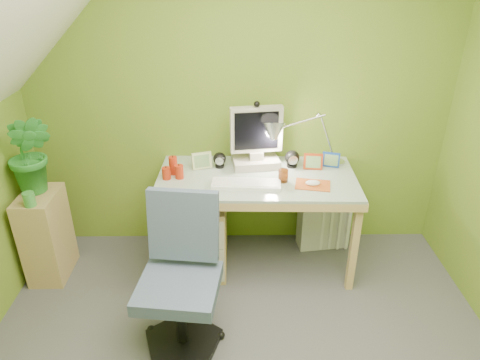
{
  "coord_description": "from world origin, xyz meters",
  "views": [
    {
      "loc": [
        -0.03,
        -1.59,
        2.18
      ],
      "look_at": [
        0.0,
        1.0,
        0.85
      ],
      "focal_mm": 33.0,
      "sensor_mm": 36.0,
      "label": 1
    }
  ],
  "objects_px": {
    "radiator": "(323,224)",
    "potted_plant": "(31,154)",
    "task_chair": "(179,286)",
    "desk_lamp": "(318,127)",
    "side_ledge": "(47,235)",
    "desk": "(256,221)",
    "monitor": "(256,132)"
  },
  "relations": [
    {
      "from": "desk",
      "to": "radiator",
      "type": "xyz_separation_m",
      "value": [
        0.57,
        0.23,
        -0.18
      ]
    },
    {
      "from": "monitor",
      "to": "side_ledge",
      "type": "bearing_deg",
      "value": -177.28
    },
    {
      "from": "task_chair",
      "to": "monitor",
      "type": "bearing_deg",
      "value": 71.26
    },
    {
      "from": "desk",
      "to": "potted_plant",
      "type": "bearing_deg",
      "value": -176.23
    },
    {
      "from": "task_chair",
      "to": "radiator",
      "type": "relative_size",
      "value": 2.32
    },
    {
      "from": "side_ledge",
      "to": "potted_plant",
      "type": "xyz_separation_m",
      "value": [
        0.0,
        0.05,
        0.63
      ]
    },
    {
      "from": "side_ledge",
      "to": "radiator",
      "type": "bearing_deg",
      "value": 9.12
    },
    {
      "from": "desk",
      "to": "side_ledge",
      "type": "distance_m",
      "value": 1.55
    },
    {
      "from": "desk_lamp",
      "to": "task_chair",
      "type": "relative_size",
      "value": 0.65
    },
    {
      "from": "radiator",
      "to": "potted_plant",
      "type": "bearing_deg",
      "value": -179.83
    },
    {
      "from": "monitor",
      "to": "desk_lamp",
      "type": "height_order",
      "value": "desk_lamp"
    },
    {
      "from": "desk_lamp",
      "to": "radiator",
      "type": "relative_size",
      "value": 1.5
    },
    {
      "from": "side_ledge",
      "to": "monitor",
      "type": "bearing_deg",
      "value": 10.62
    },
    {
      "from": "desk",
      "to": "radiator",
      "type": "distance_m",
      "value": 0.64
    },
    {
      "from": "potted_plant",
      "to": "desk_lamp",
      "type": "bearing_deg",
      "value": 6.85
    },
    {
      "from": "desk_lamp",
      "to": "radiator",
      "type": "height_order",
      "value": "desk_lamp"
    },
    {
      "from": "desk",
      "to": "potted_plant",
      "type": "distance_m",
      "value": 1.65
    },
    {
      "from": "potted_plant",
      "to": "task_chair",
      "type": "bearing_deg",
      "value": -36.01
    },
    {
      "from": "task_chair",
      "to": "radiator",
      "type": "bearing_deg",
      "value": 52.08
    },
    {
      "from": "radiator",
      "to": "desk_lamp",
      "type": "bearing_deg",
      "value": -164.93
    },
    {
      "from": "task_chair",
      "to": "radiator",
      "type": "distance_m",
      "value": 1.52
    },
    {
      "from": "monitor",
      "to": "radiator",
      "type": "relative_size",
      "value": 1.31
    },
    {
      "from": "potted_plant",
      "to": "task_chair",
      "type": "distance_m",
      "value": 1.4
    },
    {
      "from": "side_ledge",
      "to": "task_chair",
      "type": "distance_m",
      "value": 1.28
    },
    {
      "from": "side_ledge",
      "to": "desk",
      "type": "bearing_deg",
      "value": 4.06
    },
    {
      "from": "desk",
      "to": "radiator",
      "type": "height_order",
      "value": "desk"
    },
    {
      "from": "radiator",
      "to": "monitor",
      "type": "bearing_deg",
      "value": 177.39
    },
    {
      "from": "desk_lamp",
      "to": "monitor",
      "type": "bearing_deg",
      "value": 173.36
    },
    {
      "from": "radiator",
      "to": "task_chair",
      "type": "bearing_deg",
      "value": -142.59
    },
    {
      "from": "desk_lamp",
      "to": "side_ledge",
      "type": "xyz_separation_m",
      "value": [
        -1.99,
        -0.29,
        -0.72
      ]
    },
    {
      "from": "desk_lamp",
      "to": "potted_plant",
      "type": "relative_size",
      "value": 1.06
    },
    {
      "from": "desk",
      "to": "desk_lamp",
      "type": "xyz_separation_m",
      "value": [
        0.45,
        0.18,
        0.68
      ]
    }
  ]
}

